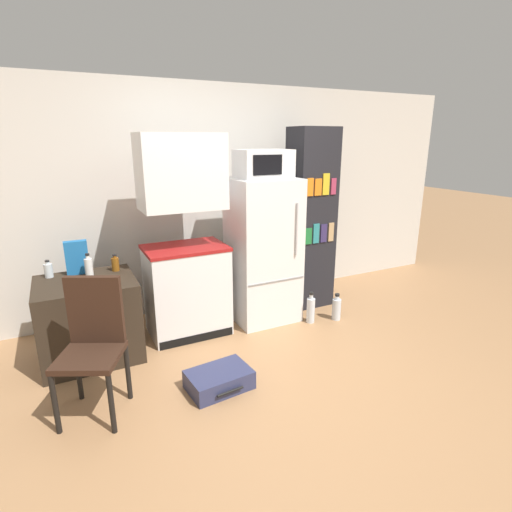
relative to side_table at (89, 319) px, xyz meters
name	(u,v)px	position (x,y,z in m)	size (l,w,h in m)	color
ground_plane	(296,391)	(1.35, -1.26, -0.36)	(24.00, 24.00, 0.00)	#A3754C
wall_back	(221,198)	(1.55, 0.74, 0.87)	(6.40, 0.10, 2.44)	beige
side_table	(89,319)	(0.00, 0.00, 0.00)	(0.81, 0.68, 0.71)	#2D2319
kitchen_hutch	(185,246)	(0.91, 0.08, 0.54)	(0.77, 0.54, 1.92)	white
refrigerator	(263,251)	(1.73, 0.05, 0.39)	(0.65, 0.62, 1.50)	white
microwave	(263,164)	(1.73, 0.05, 1.28)	(0.52, 0.36, 0.27)	silver
bookshelf	(311,220)	(2.39, 0.16, 0.64)	(0.47, 0.38, 1.99)	black
bottle_amber_beer	(115,264)	(0.28, 0.17, 0.42)	(0.07, 0.07, 0.15)	brown
bottle_clear_short	(48,270)	(-0.27, 0.23, 0.42)	(0.07, 0.07, 0.15)	silver
bottle_milk_white	(89,267)	(0.05, 0.09, 0.44)	(0.07, 0.07, 0.21)	white
cereal_box	(77,258)	(-0.03, 0.23, 0.51)	(0.19, 0.07, 0.30)	#1E66A8
chair	(93,336)	(-0.02, -0.78, 0.21)	(0.53, 0.53, 0.97)	black
suitcase_large_flat	(219,380)	(0.83, -0.96, -0.28)	(0.51, 0.38, 0.15)	navy
water_bottle_front	(311,310)	(2.12, -0.30, -0.21)	(0.09, 0.09, 0.34)	silver
water_bottle_middle	(336,309)	(2.41, -0.37, -0.23)	(0.09, 0.09, 0.29)	silver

